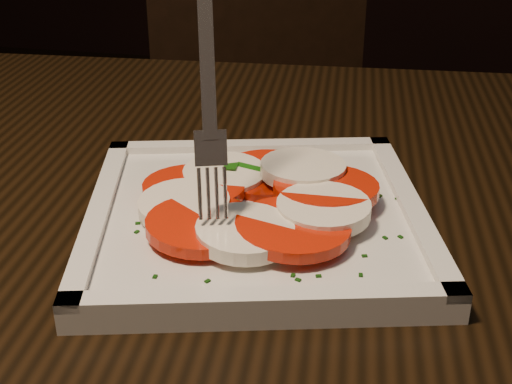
% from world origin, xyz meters
% --- Properties ---
extents(table, '(1.25, 0.88, 0.75)m').
position_xyz_m(table, '(-0.03, 0.11, 0.65)').
color(table, black).
rests_on(table, ground).
extents(chair, '(0.55, 0.55, 0.93)m').
position_xyz_m(chair, '(-0.18, 0.89, 0.53)').
color(chair, black).
rests_on(chair, ground).
extents(plate, '(0.29, 0.29, 0.01)m').
position_xyz_m(plate, '(-0.04, 0.09, 0.76)').
color(plate, white).
rests_on(plate, table).
extents(caprese_salad, '(0.19, 0.21, 0.02)m').
position_xyz_m(caprese_salad, '(-0.04, 0.09, 0.77)').
color(caprese_salad, red).
rests_on(caprese_salad, plate).
extents(fork, '(0.04, 0.07, 0.18)m').
position_xyz_m(fork, '(-0.06, 0.07, 0.88)').
color(fork, white).
rests_on(fork, caprese_salad).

